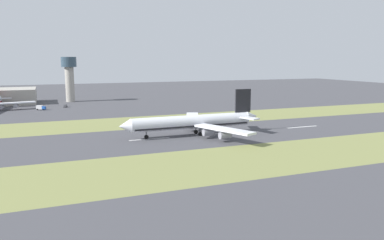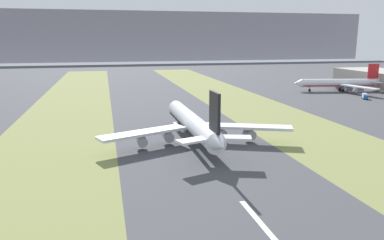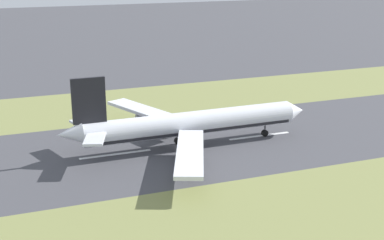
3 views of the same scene
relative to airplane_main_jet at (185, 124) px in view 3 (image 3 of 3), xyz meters
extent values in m
plane|color=#424247|center=(-0.88, -1.28, -6.02)|extent=(800.00, 800.00, 0.00)
cube|color=olive|center=(-45.88, -1.28, -6.02)|extent=(40.00, 600.00, 0.01)
cube|color=olive|center=(44.12, -1.28, -6.02)|extent=(40.00, 600.00, 0.01)
cube|color=silver|center=(-0.88, -18.09, -6.01)|extent=(1.20, 18.00, 0.01)
cube|color=silver|center=(-0.88, 21.91, -6.01)|extent=(1.20, 18.00, 0.01)
cylinder|color=silver|center=(-0.02, 1.91, 0.18)|extent=(6.54, 56.06, 6.00)
cone|color=silver|center=(-0.31, 32.40, 0.18)|extent=(5.93, 5.06, 5.88)
cone|color=silver|center=(0.28, -29.09, 0.98)|extent=(5.16, 6.05, 5.10)
cube|color=black|center=(-0.02, 1.91, -1.47)|extent=(6.22, 53.81, 0.70)
cube|color=silver|center=(-17.45, -5.48, -0.72)|extent=(29.08, 16.66, 0.90)
cube|color=silver|center=(17.55, -5.15, -0.72)|extent=(29.19, 16.19, 0.90)
cylinder|color=#93939E|center=(-8.98, -2.18, -3.17)|extent=(3.25, 4.83, 3.20)
cylinder|color=#93939E|center=(-17.95, -5.77, -3.17)|extent=(3.25, 4.83, 3.20)
cylinder|color=#93939E|center=(9.02, -2.01, -3.17)|extent=(3.25, 4.83, 3.20)
cylinder|color=#93939E|center=(18.05, -5.42, -3.17)|extent=(3.25, 4.83, 3.20)
cube|color=black|center=(0.23, -24.09, 8.68)|extent=(0.88, 8.01, 11.00)
cube|color=silver|center=(-5.27, -24.15, 1.18)|extent=(10.88, 7.35, 0.60)
cube|color=silver|center=(5.73, -24.04, 1.18)|extent=(10.86, 7.20, 0.60)
cylinder|color=#59595E|center=(-0.22, 23.18, -3.52)|extent=(0.50, 0.50, 3.20)
cylinder|color=black|center=(-0.22, 23.18, -5.12)|extent=(0.92, 1.81, 1.80)
cylinder|color=#59595E|center=(-2.59, -1.12, -3.52)|extent=(0.50, 0.50, 3.20)
cylinder|color=black|center=(-2.59, -1.12, -5.12)|extent=(0.92, 1.81, 1.80)
cylinder|color=#59595E|center=(2.61, -1.07, -3.52)|extent=(0.50, 0.50, 3.20)
cylinder|color=black|center=(2.61, -1.07, -5.12)|extent=(0.92, 1.81, 1.80)
camera|label=1|loc=(-154.72, 62.68, 27.86)|focal=35.00mm
camera|label=2|loc=(-28.24, -119.39, 28.10)|focal=35.00mm
camera|label=3|loc=(122.04, -43.69, 41.71)|focal=50.00mm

